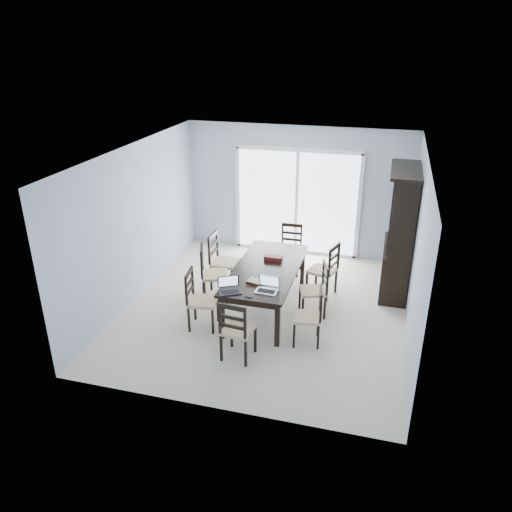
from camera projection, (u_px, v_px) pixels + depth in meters
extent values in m
plane|color=beige|center=(266.00, 309.00, 8.30)|extent=(5.00, 5.00, 0.00)
plane|color=white|center=(267.00, 153.00, 7.24)|extent=(5.00, 5.00, 0.00)
cube|color=#A8B7C8|center=(297.00, 191.00, 9.97)|extent=(4.50, 0.02, 2.60)
cube|color=#A8B7C8|center=(136.00, 223.00, 8.31)|extent=(0.02, 5.00, 2.60)
cube|color=#A8B7C8|center=(417.00, 251.00, 7.23)|extent=(0.02, 5.00, 2.60)
cube|color=gray|center=(304.00, 236.00, 11.40)|extent=(4.50, 2.00, 0.10)
cube|color=#99999E|center=(312.00, 198.00, 12.04)|extent=(4.50, 0.06, 1.10)
cube|color=black|center=(266.00, 269.00, 8.00)|extent=(1.00, 2.20, 0.04)
cube|color=black|center=(266.00, 272.00, 8.03)|extent=(0.88, 2.08, 0.10)
cube|color=black|center=(222.00, 317.00, 7.38)|extent=(0.07, 0.07, 0.69)
cube|color=black|center=(277.00, 325.00, 7.18)|extent=(0.07, 0.07, 0.69)
cube|color=black|center=(257.00, 263.00, 9.14)|extent=(0.07, 0.07, 0.69)
cube|color=black|center=(303.00, 268.00, 8.94)|extent=(0.07, 0.07, 0.69)
cube|color=black|center=(395.00, 268.00, 8.74)|extent=(0.45, 1.30, 0.85)
cube|color=black|center=(404.00, 210.00, 8.30)|extent=(0.38, 1.30, 1.30)
cube|color=black|center=(407.00, 170.00, 8.03)|extent=(0.50, 1.38, 0.05)
cube|color=black|center=(391.00, 217.00, 7.97)|extent=(0.02, 0.36, 1.18)
cube|color=black|center=(392.00, 209.00, 8.34)|extent=(0.02, 0.36, 1.18)
cube|color=black|center=(392.00, 202.00, 8.71)|extent=(0.02, 0.36, 1.18)
cube|color=silver|center=(297.00, 204.00, 10.05)|extent=(2.40, 0.02, 2.10)
cube|color=white|center=(298.00, 150.00, 9.60)|extent=(2.52, 0.05, 0.08)
cube|color=white|center=(297.00, 204.00, 10.04)|extent=(0.06, 0.05, 2.10)
cube|color=white|center=(295.00, 250.00, 10.46)|extent=(2.52, 0.05, 0.05)
cube|color=black|center=(195.00, 308.00, 7.91)|extent=(0.04, 0.04, 0.42)
cube|color=black|center=(189.00, 320.00, 7.57)|extent=(0.04, 0.04, 0.42)
cube|color=black|center=(218.00, 309.00, 7.86)|extent=(0.04, 0.04, 0.42)
cube|color=black|center=(213.00, 322.00, 7.53)|extent=(0.04, 0.04, 0.42)
cube|color=beige|center=(203.00, 301.00, 7.62)|extent=(0.46, 0.46, 0.05)
cube|color=black|center=(204.00, 283.00, 8.68)|extent=(0.05, 0.05, 0.44)
cube|color=black|center=(204.00, 293.00, 8.33)|extent=(0.05, 0.05, 0.44)
cube|color=black|center=(227.00, 282.00, 8.70)|extent=(0.05, 0.05, 0.44)
cube|color=black|center=(227.00, 293.00, 8.35)|extent=(0.05, 0.05, 0.44)
cube|color=beige|center=(215.00, 275.00, 8.41)|extent=(0.54, 0.54, 0.05)
cube|color=black|center=(219.00, 269.00, 9.16)|extent=(0.04, 0.04, 0.45)
cube|color=black|center=(211.00, 279.00, 8.82)|extent=(0.04, 0.04, 0.45)
cube|color=black|center=(239.00, 272.00, 9.06)|extent=(0.04, 0.04, 0.45)
cube|color=black|center=(232.00, 281.00, 8.72)|extent=(0.04, 0.04, 0.45)
cube|color=beige|center=(225.00, 263.00, 8.84)|extent=(0.45, 0.45, 0.05)
cube|color=black|center=(318.00, 337.00, 7.16)|extent=(0.04, 0.04, 0.39)
cube|color=black|center=(318.00, 324.00, 7.48)|extent=(0.04, 0.04, 0.39)
cube|color=black|center=(294.00, 336.00, 7.20)|extent=(0.04, 0.04, 0.39)
cube|color=black|center=(295.00, 323.00, 7.51)|extent=(0.04, 0.04, 0.39)
cube|color=beige|center=(307.00, 317.00, 7.25)|extent=(0.44, 0.44, 0.05)
cube|color=black|center=(325.00, 308.00, 7.91)|extent=(0.04, 0.04, 0.40)
cube|color=black|center=(321.00, 298.00, 8.24)|extent=(0.04, 0.04, 0.40)
cube|color=black|center=(303.00, 309.00, 7.90)|extent=(0.04, 0.04, 0.40)
cube|color=black|center=(300.00, 298.00, 8.22)|extent=(0.04, 0.04, 0.40)
cube|color=beige|center=(313.00, 291.00, 7.98)|extent=(0.49, 0.49, 0.05)
cube|color=black|center=(327.00, 290.00, 8.44)|extent=(0.04, 0.04, 0.43)
cube|color=black|center=(336.00, 281.00, 8.74)|extent=(0.04, 0.04, 0.43)
cube|color=black|center=(307.00, 285.00, 8.62)|extent=(0.04, 0.04, 0.43)
cube|color=black|center=(316.00, 276.00, 8.92)|extent=(0.04, 0.04, 0.43)
cube|color=beige|center=(322.00, 271.00, 8.58)|extent=(0.52, 0.52, 0.05)
cube|color=black|center=(221.00, 348.00, 6.90)|extent=(0.04, 0.04, 0.41)
cube|color=black|center=(246.00, 354.00, 6.78)|extent=(0.04, 0.04, 0.41)
cube|color=black|center=(232.00, 335.00, 7.21)|extent=(0.04, 0.04, 0.41)
cube|color=black|center=(255.00, 340.00, 7.09)|extent=(0.04, 0.04, 0.41)
cube|color=beige|center=(238.00, 330.00, 6.90)|extent=(0.44, 0.44, 0.05)
cube|color=black|center=(300.00, 259.00, 9.61)|extent=(0.03, 0.03, 0.41)
cube|color=black|center=(282.00, 258.00, 9.68)|extent=(0.03, 0.03, 0.41)
cube|color=black|center=(297.00, 267.00, 9.29)|extent=(0.03, 0.03, 0.41)
cube|color=black|center=(278.00, 265.00, 9.36)|extent=(0.03, 0.03, 0.41)
cube|color=beige|center=(290.00, 251.00, 9.39)|extent=(0.41, 0.41, 0.05)
cube|color=black|center=(230.00, 292.00, 7.24)|extent=(0.38, 0.34, 0.02)
cube|color=silver|center=(230.00, 285.00, 7.19)|extent=(0.26, 0.16, 0.17)
cube|color=silver|center=(266.00, 291.00, 7.26)|extent=(0.33, 0.24, 0.02)
cube|color=silver|center=(267.00, 284.00, 7.21)|extent=(0.28, 0.06, 0.17)
cube|color=maroon|center=(255.00, 282.00, 7.52)|extent=(0.25, 0.23, 0.03)
cube|color=gold|center=(255.00, 281.00, 7.51)|extent=(0.26, 0.23, 0.01)
cube|color=black|center=(249.00, 297.00, 7.11)|extent=(0.12, 0.09, 0.01)
cube|color=#4F0F12|center=(273.00, 258.00, 8.26)|extent=(0.30, 0.15, 0.07)
cube|color=maroon|center=(275.00, 214.00, 11.41)|extent=(1.97, 1.84, 0.83)
cube|color=gray|center=(275.00, 195.00, 11.23)|extent=(2.03, 1.89, 0.06)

